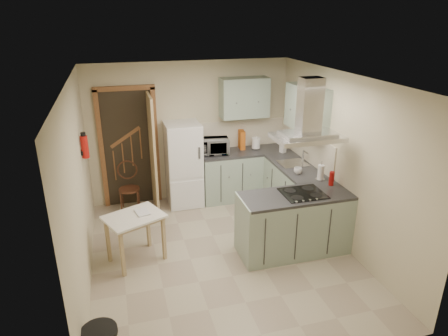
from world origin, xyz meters
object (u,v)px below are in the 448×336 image
object	(u,v)px
bentwood_chair	(129,189)
microwave	(214,146)
extractor_hood	(307,137)
drop_leaf_table	(136,238)
fridge	(184,164)
peninsula	(294,223)

from	to	relation	value
bentwood_chair	microwave	bearing A→B (deg)	8.14
extractor_hood	drop_leaf_table	size ratio (longest dim) A/B	1.21
fridge	microwave	xyz separation A→B (m)	(0.57, 0.01, 0.29)
drop_leaf_table	extractor_hood	bearing A→B (deg)	-32.74
peninsula	drop_leaf_table	world-z (taller)	peninsula
microwave	peninsula	bearing A→B (deg)	-64.53
bentwood_chair	fridge	bearing A→B (deg)	8.57
bentwood_chair	drop_leaf_table	bearing A→B (deg)	-83.41
peninsula	bentwood_chair	distance (m)	2.94
extractor_hood	bentwood_chair	size ratio (longest dim) A/B	1.12
fridge	peninsula	size ratio (longest dim) A/B	0.97
drop_leaf_table	microwave	bearing A→B (deg)	22.68
peninsula	microwave	xyz separation A→B (m)	(-0.66, 1.99, 0.59)
extractor_hood	microwave	distance (m)	2.23
peninsula	drop_leaf_table	xyz separation A→B (m)	(-2.20, 0.37, -0.10)
fridge	microwave	bearing A→B (deg)	0.65
extractor_hood	peninsula	bearing A→B (deg)	180.00
bentwood_chair	microwave	size ratio (longest dim) A/B	1.60
bentwood_chair	extractor_hood	bearing A→B (deg)	-33.55
peninsula	microwave	world-z (taller)	microwave
fridge	drop_leaf_table	distance (m)	1.93
drop_leaf_table	bentwood_chair	bearing A→B (deg)	66.16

